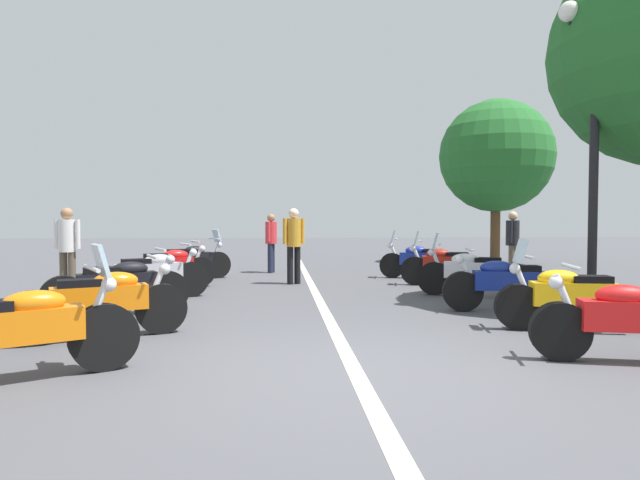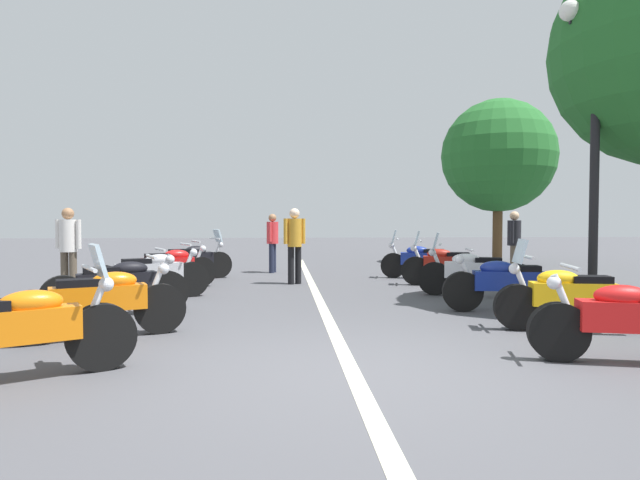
{
  "view_description": "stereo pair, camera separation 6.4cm",
  "coord_description": "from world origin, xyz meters",
  "px_view_note": "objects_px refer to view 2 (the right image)",
  "views": [
    {
      "loc": [
        -4.87,
        0.71,
        1.42
      ],
      "look_at": [
        4.37,
        0.0,
        1.09
      ],
      "focal_mm": 29.82,
      "sensor_mm": 36.0,
      "label": 1
    },
    {
      "loc": [
        -4.87,
        0.65,
        1.42
      ],
      "look_at": [
        4.37,
        0.0,
        1.09
      ],
      "focal_mm": 29.82,
      "sensor_mm": 36.0,
      "label": 2
    }
  ],
  "objects_px": {
    "motorcycle_left_row_5": "(190,260)",
    "motorcycle_left_row_3": "(150,274)",
    "motorcycle_right_row_4": "(446,265)",
    "motorcycle_right_row_1": "(570,296)",
    "bystander_4": "(68,244)",
    "motorcycle_right_row_0": "(638,320)",
    "traffic_cone_1": "(610,297)",
    "motorcycle_right_row_2": "(507,283)",
    "bystander_3": "(295,240)",
    "motorcycle_left_row_2": "(119,286)",
    "street_lamp_twin_globe": "(596,100)",
    "bystander_0": "(273,238)",
    "motorcycle_left_row_0": "(13,330)",
    "roadside_tree_2": "(498,156)",
    "motorcycle_left_row_4": "(169,267)",
    "bystander_1": "(514,239)",
    "motorcycle_right_row_5": "(423,260)",
    "motorcycle_left_row_1": "(101,301)",
    "motorcycle_right_row_3": "(474,272)"
  },
  "relations": [
    {
      "from": "motorcycle_left_row_5",
      "to": "motorcycle_left_row_3",
      "type": "bearing_deg",
      "value": -121.61
    },
    {
      "from": "motorcycle_left_row_3",
      "to": "motorcycle_right_row_4",
      "type": "xyz_separation_m",
      "value": [
        1.66,
        -5.97,
        0.0
      ]
    },
    {
      "from": "motorcycle_right_row_1",
      "to": "bystander_4",
      "type": "distance_m",
      "value": 8.75
    },
    {
      "from": "motorcycle_right_row_0",
      "to": "motorcycle_right_row_4",
      "type": "relative_size",
      "value": 1.06
    },
    {
      "from": "motorcycle_right_row_0",
      "to": "motorcycle_right_row_1",
      "type": "relative_size",
      "value": 1.08
    },
    {
      "from": "traffic_cone_1",
      "to": "motorcycle_right_row_4",
      "type": "bearing_deg",
      "value": 18.8
    },
    {
      "from": "motorcycle_right_row_0",
      "to": "motorcycle_right_row_2",
      "type": "xyz_separation_m",
      "value": [
        3.02,
        0.02,
        0.01
      ]
    },
    {
      "from": "bystander_3",
      "to": "bystander_4",
      "type": "height_order",
      "value": "bystander_3"
    },
    {
      "from": "motorcycle_left_row_2",
      "to": "traffic_cone_1",
      "type": "bearing_deg",
      "value": -28.84
    },
    {
      "from": "street_lamp_twin_globe",
      "to": "bystander_0",
      "type": "height_order",
      "value": "street_lamp_twin_globe"
    },
    {
      "from": "bystander_0",
      "to": "bystander_4",
      "type": "bearing_deg",
      "value": -115.32
    },
    {
      "from": "motorcycle_left_row_5",
      "to": "traffic_cone_1",
      "type": "height_order",
      "value": "motorcycle_left_row_5"
    },
    {
      "from": "motorcycle_left_row_0",
      "to": "bystander_3",
      "type": "height_order",
      "value": "bystander_3"
    },
    {
      "from": "motorcycle_right_row_2",
      "to": "roadside_tree_2",
      "type": "xyz_separation_m",
      "value": [
        9.39,
        -3.73,
        3.14
      ]
    },
    {
      "from": "motorcycle_left_row_4",
      "to": "street_lamp_twin_globe",
      "type": "bearing_deg",
      "value": -47.79
    },
    {
      "from": "motorcycle_right_row_1",
      "to": "bystander_1",
      "type": "xyz_separation_m",
      "value": [
        6.09,
        -1.98,
        0.52
      ]
    },
    {
      "from": "roadside_tree_2",
      "to": "motorcycle_left_row_3",
      "type": "bearing_deg",
      "value": 128.51
    },
    {
      "from": "roadside_tree_2",
      "to": "motorcycle_right_row_5",
      "type": "bearing_deg",
      "value": 140.21
    },
    {
      "from": "motorcycle_left_row_1",
      "to": "bystander_3",
      "type": "xyz_separation_m",
      "value": [
        5.41,
        -2.46,
        0.55
      ]
    },
    {
      "from": "motorcycle_left_row_3",
      "to": "roadside_tree_2",
      "type": "bearing_deg",
      "value": 11.64
    },
    {
      "from": "street_lamp_twin_globe",
      "to": "bystander_3",
      "type": "distance_m",
      "value": 6.47
    },
    {
      "from": "motorcycle_left_row_5",
      "to": "motorcycle_right_row_3",
      "type": "height_order",
      "value": "motorcycle_left_row_5"
    },
    {
      "from": "bystander_1",
      "to": "roadside_tree_2",
      "type": "relative_size",
      "value": 0.3
    },
    {
      "from": "motorcycle_right_row_0",
      "to": "bystander_0",
      "type": "height_order",
      "value": "bystander_0"
    },
    {
      "from": "motorcycle_left_row_3",
      "to": "motorcycle_right_row_2",
      "type": "distance_m",
      "value": 6.13
    },
    {
      "from": "bystander_3",
      "to": "roadside_tree_2",
      "type": "height_order",
      "value": "roadside_tree_2"
    },
    {
      "from": "motorcycle_right_row_0",
      "to": "bystander_3",
      "type": "height_order",
      "value": "bystander_3"
    },
    {
      "from": "motorcycle_right_row_5",
      "to": "traffic_cone_1",
      "type": "xyz_separation_m",
      "value": [
        -5.3,
        -1.42,
        -0.17
      ]
    },
    {
      "from": "motorcycle_right_row_2",
      "to": "motorcycle_right_row_3",
      "type": "distance_m",
      "value": 1.74
    },
    {
      "from": "motorcycle_left_row_2",
      "to": "motorcycle_right_row_2",
      "type": "xyz_separation_m",
      "value": [
        -0.07,
        -5.93,
        -0.01
      ]
    },
    {
      "from": "motorcycle_right_row_1",
      "to": "bystander_0",
      "type": "relative_size",
      "value": 1.21
    },
    {
      "from": "motorcycle_left_row_0",
      "to": "motorcycle_left_row_5",
      "type": "distance_m",
      "value": 8.19
    },
    {
      "from": "motorcycle_right_row_4",
      "to": "motorcycle_left_row_0",
      "type": "bearing_deg",
      "value": 60.7
    },
    {
      "from": "motorcycle_right_row_5",
      "to": "motorcycle_right_row_1",
      "type": "bearing_deg",
      "value": 105.99
    },
    {
      "from": "street_lamp_twin_globe",
      "to": "roadside_tree_2",
      "type": "height_order",
      "value": "roadside_tree_2"
    },
    {
      "from": "motorcycle_left_row_2",
      "to": "motorcycle_right_row_5",
      "type": "bearing_deg",
      "value": 14.17
    },
    {
      "from": "bystander_4",
      "to": "roadside_tree_2",
      "type": "distance_m",
      "value": 13.51
    },
    {
      "from": "motorcycle_left_row_0",
      "to": "motorcycle_right_row_0",
      "type": "relative_size",
      "value": 0.93
    },
    {
      "from": "motorcycle_right_row_4",
      "to": "motorcycle_right_row_0",
      "type": "bearing_deg",
      "value": 102.04
    },
    {
      "from": "motorcycle_right_row_2",
      "to": "motorcycle_right_row_0",
      "type": "bearing_deg",
      "value": 100.73
    },
    {
      "from": "motorcycle_right_row_4",
      "to": "bystander_1",
      "type": "relative_size",
      "value": 1.2
    },
    {
      "from": "motorcycle_left_row_5",
      "to": "traffic_cone_1",
      "type": "xyz_separation_m",
      "value": [
        -5.42,
        -7.13,
        -0.18
      ]
    },
    {
      "from": "motorcycle_right_row_2",
      "to": "motorcycle_right_row_4",
      "type": "height_order",
      "value": "motorcycle_right_row_4"
    },
    {
      "from": "motorcycle_right_row_3",
      "to": "motorcycle_right_row_4",
      "type": "bearing_deg",
      "value": -70.65
    },
    {
      "from": "motorcycle_left_row_4",
      "to": "bystander_3",
      "type": "bearing_deg",
      "value": -11.17
    },
    {
      "from": "bystander_0",
      "to": "roadside_tree_2",
      "type": "bearing_deg",
      "value": 37.7
    },
    {
      "from": "motorcycle_left_row_1",
      "to": "bystander_0",
      "type": "bearing_deg",
      "value": 53.58
    },
    {
      "from": "motorcycle_left_row_4",
      "to": "bystander_0",
      "type": "distance_m",
      "value": 3.94
    },
    {
      "from": "motorcycle_right_row_3",
      "to": "street_lamp_twin_globe",
      "type": "height_order",
      "value": "street_lamp_twin_globe"
    },
    {
      "from": "motorcycle_left_row_0",
      "to": "bystander_3",
      "type": "xyz_separation_m",
      "value": [
        7.14,
        -2.63,
        0.53
      ]
    }
  ]
}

